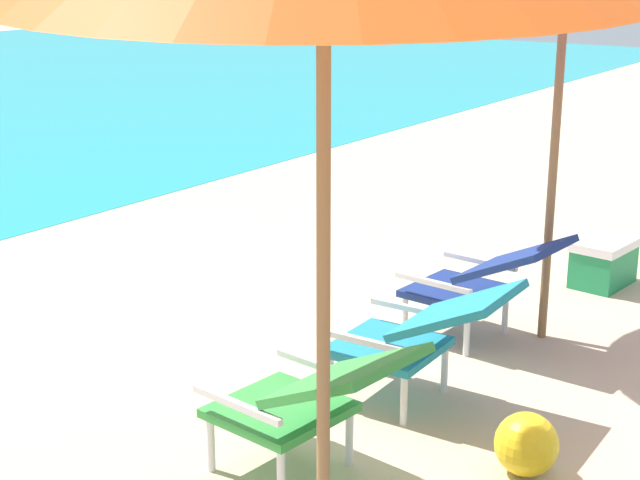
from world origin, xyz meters
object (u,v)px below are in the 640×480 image
object	(u,v)px
lounge_chair_left	(310,395)
lounge_chair_center	(420,331)
cooler_box	(604,262)
beach_ball	(526,444)
lounge_chair_right	(483,277)

from	to	relation	value
lounge_chair_left	lounge_chair_center	world-z (taller)	same
lounge_chair_center	lounge_chair_left	bearing A→B (deg)	178.66
cooler_box	lounge_chair_left	bearing A→B (deg)	177.62
lounge_chair_left	beach_ball	world-z (taller)	lounge_chair_left
lounge_chair_left	lounge_chair_center	bearing A→B (deg)	-1.34
lounge_chair_right	beach_ball	distance (m)	1.51
beach_ball	cooler_box	world-z (taller)	cooler_box
cooler_box	beach_ball	bearing A→B (deg)	-167.38
lounge_chair_center	beach_ball	size ratio (longest dim) A/B	3.18
lounge_chair_center	lounge_chair_right	bearing A→B (deg)	6.74
lounge_chair_left	beach_ball	xyz separation A→B (m)	(0.59, -0.73, -0.26)
lounge_chair_right	lounge_chair_left	bearing A→B (deg)	-177.22
beach_ball	lounge_chair_right	bearing A→B (deg)	33.50
beach_ball	cooler_box	bearing A→B (deg)	12.62
lounge_chair_right	beach_ball	world-z (taller)	lounge_chair_right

